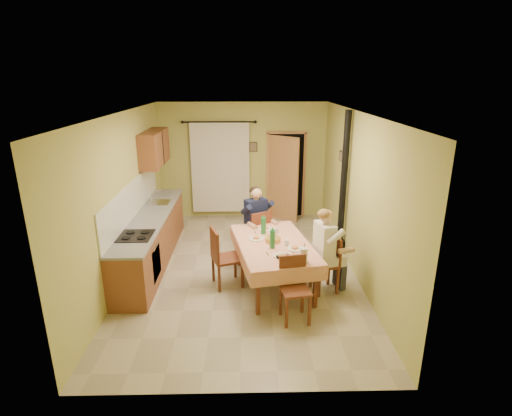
{
  "coord_description": "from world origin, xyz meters",
  "views": [
    {
      "loc": [
        0.1,
        -6.58,
        3.35
      ],
      "look_at": [
        0.25,
        0.1,
        1.15
      ],
      "focal_mm": 28.0,
      "sensor_mm": 36.0,
      "label": 1
    }
  ],
  "objects_px": {
    "man_right": "(326,241)",
    "chair_near": "(295,302)",
    "chair_left": "(226,269)",
    "man_far": "(257,215)",
    "dining_table": "(273,264)",
    "stove_flue": "(342,205)",
    "chair_right": "(325,274)",
    "chair_far": "(257,244)"
  },
  "relations": [
    {
      "from": "man_right",
      "to": "chair_near",
      "type": "bearing_deg",
      "value": 129.5
    },
    {
      "from": "chair_left",
      "to": "man_right",
      "type": "relative_size",
      "value": 0.73
    },
    {
      "from": "man_far",
      "to": "dining_table",
      "type": "bearing_deg",
      "value": -104.01
    },
    {
      "from": "man_right",
      "to": "stove_flue",
      "type": "height_order",
      "value": "stove_flue"
    },
    {
      "from": "chair_right",
      "to": "man_far",
      "type": "bearing_deg",
      "value": 25.39
    },
    {
      "from": "man_far",
      "to": "stove_flue",
      "type": "bearing_deg",
      "value": -23.99
    },
    {
      "from": "chair_far",
      "to": "chair_right",
      "type": "height_order",
      "value": "chair_far"
    },
    {
      "from": "man_right",
      "to": "chair_left",
      "type": "bearing_deg",
      "value": 66.64
    },
    {
      "from": "dining_table",
      "to": "stove_flue",
      "type": "distance_m",
      "value": 1.9
    },
    {
      "from": "chair_left",
      "to": "stove_flue",
      "type": "relative_size",
      "value": 0.36
    },
    {
      "from": "dining_table",
      "to": "chair_right",
      "type": "height_order",
      "value": "chair_right"
    },
    {
      "from": "chair_near",
      "to": "chair_left",
      "type": "relative_size",
      "value": 0.93
    },
    {
      "from": "chair_right",
      "to": "man_far",
      "type": "relative_size",
      "value": 0.67
    },
    {
      "from": "dining_table",
      "to": "chair_left",
      "type": "height_order",
      "value": "chair_left"
    },
    {
      "from": "chair_far",
      "to": "chair_right",
      "type": "xyz_separation_m",
      "value": [
        1.08,
        -1.26,
        -0.0
      ]
    },
    {
      "from": "man_right",
      "to": "man_far",
      "type": "bearing_deg",
      "value": 25.0
    },
    {
      "from": "chair_far",
      "to": "man_far",
      "type": "height_order",
      "value": "man_far"
    },
    {
      "from": "chair_right",
      "to": "stove_flue",
      "type": "distance_m",
      "value": 1.65
    },
    {
      "from": "man_right",
      "to": "stove_flue",
      "type": "distance_m",
      "value": 1.5
    },
    {
      "from": "chair_near",
      "to": "chair_right",
      "type": "distance_m",
      "value": 1.01
    },
    {
      "from": "chair_far",
      "to": "man_far",
      "type": "distance_m",
      "value": 0.59
    },
    {
      "from": "chair_near",
      "to": "chair_right",
      "type": "height_order",
      "value": "chair_near"
    },
    {
      "from": "chair_left",
      "to": "man_far",
      "type": "xyz_separation_m",
      "value": [
        0.53,
        1.04,
        0.59
      ]
    },
    {
      "from": "chair_far",
      "to": "stove_flue",
      "type": "relative_size",
      "value": 0.35
    },
    {
      "from": "chair_left",
      "to": "man_right",
      "type": "bearing_deg",
      "value": 62.78
    },
    {
      "from": "chair_far",
      "to": "chair_near",
      "type": "xyz_separation_m",
      "value": [
        0.49,
        -2.07,
        -0.0
      ]
    },
    {
      "from": "chair_far",
      "to": "man_far",
      "type": "xyz_separation_m",
      "value": [
        -0.01,
        0.01,
        0.59
      ]
    },
    {
      "from": "dining_table",
      "to": "chair_left",
      "type": "xyz_separation_m",
      "value": [
        -0.79,
        0.0,
        -0.09
      ]
    },
    {
      "from": "dining_table",
      "to": "chair_far",
      "type": "bearing_deg",
      "value": 92.92
    },
    {
      "from": "man_far",
      "to": "man_right",
      "type": "bearing_deg",
      "value": -77.67
    },
    {
      "from": "chair_near",
      "to": "dining_table",
      "type": "bearing_deg",
      "value": -86.83
    },
    {
      "from": "chair_left",
      "to": "man_right",
      "type": "height_order",
      "value": "man_right"
    },
    {
      "from": "dining_table",
      "to": "chair_left",
      "type": "bearing_deg",
      "value": 169.25
    },
    {
      "from": "stove_flue",
      "to": "chair_left",
      "type": "bearing_deg",
      "value": -152.04
    },
    {
      "from": "chair_near",
      "to": "man_far",
      "type": "distance_m",
      "value": 2.22
    },
    {
      "from": "man_far",
      "to": "stove_flue",
      "type": "relative_size",
      "value": 0.5
    },
    {
      "from": "chair_left",
      "to": "stove_flue",
      "type": "height_order",
      "value": "stove_flue"
    },
    {
      "from": "dining_table",
      "to": "chair_near",
      "type": "xyz_separation_m",
      "value": [
        0.24,
        -1.04,
        -0.09
      ]
    },
    {
      "from": "dining_table",
      "to": "man_far",
      "type": "xyz_separation_m",
      "value": [
        -0.25,
        1.04,
        0.5
      ]
    },
    {
      "from": "chair_left",
      "to": "man_far",
      "type": "height_order",
      "value": "man_far"
    },
    {
      "from": "chair_far",
      "to": "stove_flue",
      "type": "xyz_separation_m",
      "value": [
        1.62,
        0.12,
        0.73
      ]
    },
    {
      "from": "dining_table",
      "to": "chair_right",
      "type": "relative_size",
      "value": 2.26
    }
  ]
}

